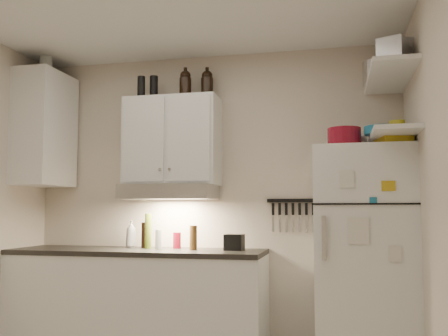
# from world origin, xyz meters

# --- Properties ---
(back_wall) EXTENTS (3.20, 0.02, 2.60)m
(back_wall) POSITION_xyz_m (0.00, 1.51, 1.30)
(back_wall) COLOR beige
(back_wall) RESTS_ON ground
(base_cabinet) EXTENTS (2.10, 0.60, 0.88)m
(base_cabinet) POSITION_xyz_m (-0.55, 1.20, 0.44)
(base_cabinet) COLOR white
(base_cabinet) RESTS_ON floor
(countertop) EXTENTS (2.10, 0.62, 0.04)m
(countertop) POSITION_xyz_m (-0.55, 1.20, 0.90)
(countertop) COLOR black
(countertop) RESTS_ON base_cabinet
(upper_cabinet) EXTENTS (0.80, 0.33, 0.75)m
(upper_cabinet) POSITION_xyz_m (-0.30, 1.33, 1.83)
(upper_cabinet) COLOR white
(upper_cabinet) RESTS_ON back_wall
(side_cabinet) EXTENTS (0.33, 0.55, 1.00)m
(side_cabinet) POSITION_xyz_m (-1.44, 1.20, 1.95)
(side_cabinet) COLOR white
(side_cabinet) RESTS_ON left_wall
(range_hood) EXTENTS (0.76, 0.46, 0.12)m
(range_hood) POSITION_xyz_m (-0.30, 1.27, 1.39)
(range_hood) COLOR silver
(range_hood) RESTS_ON back_wall
(fridge) EXTENTS (0.70, 0.68, 1.70)m
(fridge) POSITION_xyz_m (1.25, 1.16, 0.85)
(fridge) COLOR white
(fridge) RESTS_ON floor
(shelf_hi) EXTENTS (0.30, 0.95, 0.03)m
(shelf_hi) POSITION_xyz_m (1.45, 1.02, 2.20)
(shelf_hi) COLOR white
(shelf_hi) RESTS_ON right_wall
(shelf_lo) EXTENTS (0.30, 0.95, 0.03)m
(shelf_lo) POSITION_xyz_m (1.45, 1.02, 1.76)
(shelf_lo) COLOR white
(shelf_lo) RESTS_ON right_wall
(knife_strip) EXTENTS (0.42, 0.02, 0.03)m
(knife_strip) POSITION_xyz_m (0.70, 1.49, 1.32)
(knife_strip) COLOR black
(knife_strip) RESTS_ON back_wall
(dutch_oven) EXTENTS (0.28, 0.28, 0.14)m
(dutch_oven) POSITION_xyz_m (1.12, 1.06, 1.77)
(dutch_oven) COLOR maroon
(dutch_oven) RESTS_ON fridge
(book_stack) EXTENTS (0.25, 0.29, 0.08)m
(book_stack) POSITION_xyz_m (1.46, 0.98, 1.74)
(book_stack) COLOR gold
(book_stack) RESTS_ON fridge
(spice_jar) EXTENTS (0.07, 0.07, 0.09)m
(spice_jar) POSITION_xyz_m (1.27, 1.18, 1.75)
(spice_jar) COLOR silver
(spice_jar) RESTS_ON fridge
(stock_pot) EXTENTS (0.33, 0.33, 0.19)m
(stock_pot) POSITION_xyz_m (1.41, 1.33, 2.31)
(stock_pot) COLOR silver
(stock_pot) RESTS_ON shelf_hi
(tin_a) EXTENTS (0.26, 0.25, 0.21)m
(tin_a) POSITION_xyz_m (1.51, 0.92, 2.32)
(tin_a) COLOR #AAAAAD
(tin_a) RESTS_ON shelf_hi
(tin_b) EXTENTS (0.23, 0.23, 0.17)m
(tin_b) POSITION_xyz_m (1.45, 0.77, 2.30)
(tin_b) COLOR #AAAAAD
(tin_b) RESTS_ON shelf_hi
(bowl_teal) EXTENTS (0.22, 0.22, 0.09)m
(bowl_teal) POSITION_xyz_m (1.50, 1.40, 1.82)
(bowl_teal) COLOR #1A6990
(bowl_teal) RESTS_ON shelf_lo
(bowl_orange) EXTENTS (0.17, 0.17, 0.05)m
(bowl_orange) POSITION_xyz_m (1.55, 1.50, 1.89)
(bowl_orange) COLOR #C36E12
(bowl_orange) RESTS_ON bowl_teal
(bowl_yellow) EXTENTS (0.13, 0.13, 0.04)m
(bowl_yellow) POSITION_xyz_m (1.55, 1.50, 1.93)
(bowl_yellow) COLOR yellow
(bowl_yellow) RESTS_ON bowl_orange
(plates) EXTENTS (0.25, 0.25, 0.06)m
(plates) POSITION_xyz_m (1.37, 0.98, 1.80)
(plates) COLOR #1A6990
(plates) RESTS_ON shelf_lo
(growler_a) EXTENTS (0.11, 0.11, 0.24)m
(growler_a) POSITION_xyz_m (-0.19, 1.33, 2.32)
(growler_a) COLOR black
(growler_a) RESTS_ON upper_cabinet
(growler_b) EXTENTS (0.12, 0.12, 0.25)m
(growler_b) POSITION_xyz_m (-0.01, 1.39, 2.32)
(growler_b) COLOR black
(growler_b) RESTS_ON upper_cabinet
(thermos_a) EXTENTS (0.08, 0.08, 0.21)m
(thermos_a) POSITION_xyz_m (-0.48, 1.34, 2.30)
(thermos_a) COLOR black
(thermos_a) RESTS_ON upper_cabinet
(thermos_b) EXTENTS (0.09, 0.09, 0.19)m
(thermos_b) POSITION_xyz_m (-0.57, 1.28, 2.30)
(thermos_b) COLOR black
(thermos_b) RESTS_ON upper_cabinet
(side_jar) EXTENTS (0.11, 0.11, 0.15)m
(side_jar) POSITION_xyz_m (-1.44, 1.19, 2.52)
(side_jar) COLOR silver
(side_jar) RESTS_ON side_cabinet
(soap_bottle) EXTENTS (0.13, 0.13, 0.26)m
(soap_bottle) POSITION_xyz_m (-0.67, 1.34, 1.05)
(soap_bottle) COLOR white
(soap_bottle) RESTS_ON countertop
(pepper_mill) EXTENTS (0.08, 0.08, 0.20)m
(pepper_mill) POSITION_xyz_m (-0.08, 1.23, 1.02)
(pepper_mill) COLOR brown
(pepper_mill) RESTS_ON countertop
(oil_bottle) EXTENTS (0.06, 0.06, 0.29)m
(oil_bottle) POSITION_xyz_m (-0.49, 1.28, 1.07)
(oil_bottle) COLOR #566B1A
(oil_bottle) RESTS_ON countertop
(vinegar_bottle) EXTENTS (0.06, 0.06, 0.22)m
(vinegar_bottle) POSITION_xyz_m (-0.55, 1.34, 1.03)
(vinegar_bottle) COLOR black
(vinegar_bottle) RESTS_ON countertop
(clear_bottle) EXTENTS (0.07, 0.07, 0.16)m
(clear_bottle) POSITION_xyz_m (-0.38, 1.22, 1.00)
(clear_bottle) COLOR silver
(clear_bottle) RESTS_ON countertop
(red_jar) EXTENTS (0.09, 0.09, 0.13)m
(red_jar) POSITION_xyz_m (-0.26, 1.35, 0.99)
(red_jar) COLOR maroon
(red_jar) RESTS_ON countertop
(caddy) EXTENTS (0.16, 0.12, 0.13)m
(caddy) POSITION_xyz_m (0.25, 1.25, 0.98)
(caddy) COLOR black
(caddy) RESTS_ON countertop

